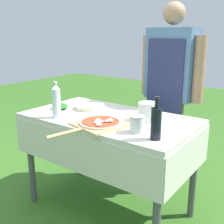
# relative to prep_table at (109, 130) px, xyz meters

# --- Properties ---
(ground_plane) EXTENTS (12.00, 12.00, 0.00)m
(ground_plane) POSITION_rel_prep_table_xyz_m (0.00, 0.00, -0.69)
(ground_plane) COLOR #386B23
(prep_table) EXTENTS (1.32, 0.74, 0.80)m
(prep_table) POSITION_rel_prep_table_xyz_m (0.00, 0.00, 0.00)
(prep_table) COLOR beige
(prep_table) RESTS_ON ground
(person_cook) EXTENTS (0.63, 0.26, 1.68)m
(person_cook) POSITION_rel_prep_table_xyz_m (0.18, 0.70, 0.30)
(person_cook) COLOR #70604C
(person_cook) RESTS_ON ground
(pizza_on_peel) EXTENTS (0.39, 0.60, 0.06)m
(pizza_on_peel) POSITION_rel_prep_table_xyz_m (0.08, -0.22, 0.13)
(pizza_on_peel) COLOR tan
(pizza_on_peel) RESTS_ON prep_table
(oil_bottle) EXTENTS (0.06, 0.06, 0.26)m
(oil_bottle) POSITION_rel_prep_table_xyz_m (0.52, -0.22, 0.22)
(oil_bottle) COLOR black
(oil_bottle) RESTS_ON prep_table
(water_bottle) EXTENTS (0.06, 0.06, 0.27)m
(water_bottle) POSITION_rel_prep_table_xyz_m (-0.30, -0.25, 0.24)
(water_bottle) COLOR silver
(water_bottle) RESTS_ON prep_table
(herb_container) EXTENTS (0.22, 0.20, 0.05)m
(herb_container) POSITION_rel_prep_table_xyz_m (-0.45, -0.07, 0.13)
(herb_container) COLOR silver
(herb_container) RESTS_ON prep_table
(mixing_tub) EXTENTS (0.15, 0.15, 0.14)m
(mixing_tub) POSITION_rel_prep_table_xyz_m (0.30, 0.08, 0.18)
(mixing_tub) COLOR silver
(mixing_tub) RESTS_ON prep_table
(plate_stack) EXTENTS (0.25, 0.25, 0.03)m
(plate_stack) POSITION_rel_prep_table_xyz_m (-0.27, 0.09, 0.13)
(plate_stack) COLOR beige
(plate_stack) RESTS_ON prep_table
(sauce_jar) EXTENTS (0.10, 0.10, 0.11)m
(sauce_jar) POSITION_rel_prep_table_xyz_m (0.36, -0.18, 0.16)
(sauce_jar) COLOR silver
(sauce_jar) RESTS_ON prep_table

